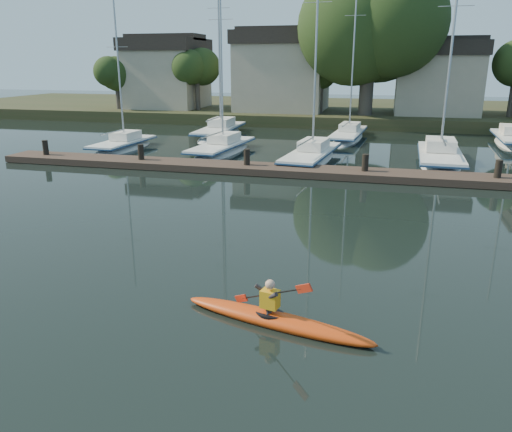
% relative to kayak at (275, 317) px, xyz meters
% --- Properties ---
extents(ground, '(160.00, 160.00, 0.00)m').
position_rel_kayak_xyz_m(ground, '(-1.78, 1.06, -0.17)').
color(ground, black).
rests_on(ground, ground).
extents(kayak, '(4.52, 1.60, 1.44)m').
position_rel_kayak_xyz_m(kayak, '(0.00, 0.00, 0.00)').
color(kayak, red).
rests_on(kayak, ground).
extents(dock, '(34.00, 2.00, 1.80)m').
position_rel_kayak_xyz_m(dock, '(-1.78, 15.06, 0.03)').
color(dock, '#473228').
rests_on(dock, ground).
extents(sailboat_0, '(2.20, 7.09, 11.15)m').
position_rel_kayak_xyz_m(sailboat_0, '(-14.50, 19.81, -0.36)').
color(sailboat_0, white).
rests_on(sailboat_0, ground).
extents(sailboat_1, '(2.82, 8.48, 13.61)m').
position_rel_kayak_xyz_m(sailboat_1, '(-7.83, 20.13, -0.36)').
color(sailboat_1, white).
rests_on(sailboat_1, ground).
extents(sailboat_2, '(2.95, 9.02, 14.66)m').
position_rel_kayak_xyz_m(sailboat_2, '(-1.97, 18.83, -0.36)').
color(sailboat_2, white).
rests_on(sailboat_2, ground).
extents(sailboat_3, '(2.66, 8.99, 14.36)m').
position_rel_kayak_xyz_m(sailboat_3, '(5.13, 19.86, -0.39)').
color(sailboat_3, white).
rests_on(sailboat_3, ground).
extents(sailboat_5, '(2.48, 9.66, 15.91)m').
position_rel_kayak_xyz_m(sailboat_5, '(-10.40, 27.54, -0.37)').
color(sailboat_5, white).
rests_on(sailboat_5, ground).
extents(sailboat_6, '(2.63, 9.37, 14.71)m').
position_rel_kayak_xyz_m(sailboat_6, '(-0.57, 28.19, -0.35)').
color(sailboat_6, white).
rests_on(sailboat_6, ground).
extents(sailboat_7, '(2.63, 8.53, 13.60)m').
position_rel_kayak_xyz_m(sailboat_7, '(10.70, 28.45, -0.38)').
color(sailboat_7, white).
rests_on(sailboat_7, ground).
extents(shore, '(90.00, 25.25, 12.75)m').
position_rel_kayak_xyz_m(shore, '(-0.17, 41.35, 3.05)').
color(shore, '#283219').
rests_on(shore, ground).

